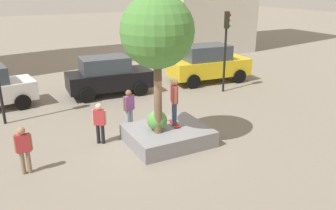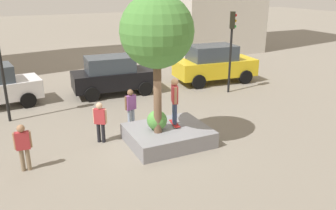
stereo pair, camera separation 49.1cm
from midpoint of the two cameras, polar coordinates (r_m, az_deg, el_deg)
ground_plane at (r=13.06m, az=-3.22°, el=-6.28°), size 120.00×120.00×0.00m
planter_ledge at (r=12.98m, az=-1.09°, el=-4.99°), size 2.90×2.39×0.59m
plaza_tree at (r=11.57m, az=-3.00°, el=11.78°), size 2.45×2.45×4.79m
boxwood_shrub at (r=12.59m, az=-2.90°, el=-2.54°), size 0.73×0.73×0.73m
skateboard at (r=13.12m, az=-0.06°, el=-3.05°), size 0.34×0.82×0.07m
skateboarder at (r=12.76m, az=-0.06°, el=1.19°), size 0.33×0.57×1.74m
sedan_parked at (r=18.72m, az=-10.48°, el=4.74°), size 4.48×2.28×2.03m
taxi_cab at (r=21.03m, az=5.87°, el=6.81°), size 4.92×2.57×2.21m
traffic_light_corner at (r=18.79m, az=8.70°, el=10.78°), size 0.37×0.36×4.27m
pedestrian_crossing at (r=11.68m, az=-23.63°, el=-6.31°), size 0.53×0.24×1.56m
bystander_watching at (r=12.99m, az=-12.17°, el=-2.51°), size 0.45×0.38×1.56m
passerby_with_bag at (r=14.22m, az=-7.36°, el=-0.18°), size 0.53×0.29×1.61m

